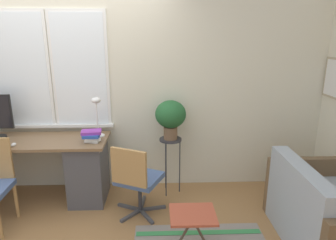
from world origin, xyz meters
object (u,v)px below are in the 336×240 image
at_px(desk_lamp, 97,110).
at_px(couch_loveseat, 327,218).
at_px(office_chair_swivel, 137,179).
at_px(mouse, 14,145).
at_px(plant_stand, 171,146).
at_px(potted_plant, 171,116).
at_px(folding_stool, 193,217).
at_px(book_stack, 92,136).

relative_size(desk_lamp, couch_loveseat, 0.39).
height_order(desk_lamp, couch_loveseat, desk_lamp).
bearing_deg(desk_lamp, office_chair_swivel, -44.86).
height_order(mouse, plant_stand, mouse).
distance_m(potted_plant, folding_stool, 1.27).
bearing_deg(folding_stool, potted_plant, 98.02).
height_order(book_stack, plant_stand, book_stack).
height_order(office_chair_swivel, couch_loveseat, office_chair_swivel).
xyz_separation_m(mouse, couch_loveseat, (3.12, -0.71, -0.50)).
relative_size(plant_stand, folding_stool, 1.74).
bearing_deg(folding_stool, desk_lamp, 133.46).
xyz_separation_m(couch_loveseat, folding_stool, (-1.26, -0.05, 0.07)).
relative_size(plant_stand, potted_plant, 1.51).
xyz_separation_m(mouse, folding_stool, (1.86, -0.76, -0.43)).
height_order(couch_loveseat, plant_stand, couch_loveseat).
bearing_deg(desk_lamp, mouse, -159.90).
bearing_deg(couch_loveseat, plant_stand, 53.81).
bearing_deg(folding_stool, mouse, 157.84).
relative_size(office_chair_swivel, plant_stand, 1.16).
relative_size(book_stack, office_chair_swivel, 0.28).
height_order(desk_lamp, book_stack, desk_lamp).
relative_size(mouse, book_stack, 0.32).
distance_m(plant_stand, folding_stool, 1.12).
xyz_separation_m(book_stack, folding_stool, (1.04, -0.87, -0.48)).
height_order(mouse, book_stack, book_stack).
height_order(potted_plant, folding_stool, potted_plant).
bearing_deg(office_chair_swivel, plant_stand, -103.60).
height_order(desk_lamp, office_chair_swivel, desk_lamp).
bearing_deg(office_chair_swivel, couch_loveseat, -172.13).
height_order(mouse, potted_plant, potted_plant).
relative_size(couch_loveseat, folding_stool, 2.97).
bearing_deg(office_chair_swivel, folding_stool, 156.93).
bearing_deg(plant_stand, folding_stool, -81.98).
relative_size(couch_loveseat, potted_plant, 2.59).
xyz_separation_m(mouse, office_chair_swivel, (1.32, -0.16, -0.34)).
relative_size(office_chair_swivel, couch_loveseat, 0.68).
bearing_deg(couch_loveseat, mouse, 77.15).
xyz_separation_m(office_chair_swivel, plant_stand, (0.39, 0.48, 0.19)).
distance_m(couch_loveseat, folding_stool, 1.27).
xyz_separation_m(mouse, book_stack, (0.82, 0.12, 0.05)).
bearing_deg(book_stack, office_chair_swivel, -28.76).
bearing_deg(office_chair_swivel, potted_plant, -103.60).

